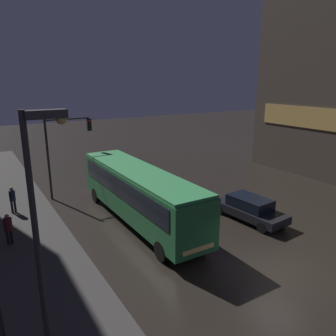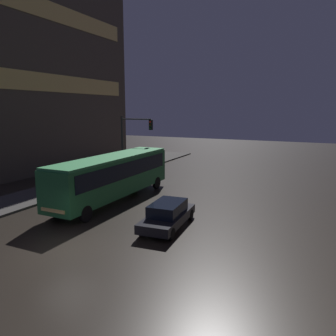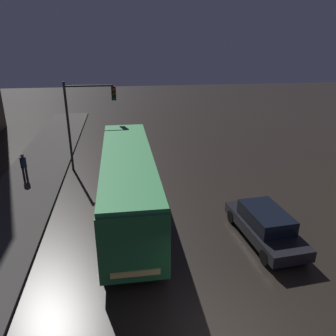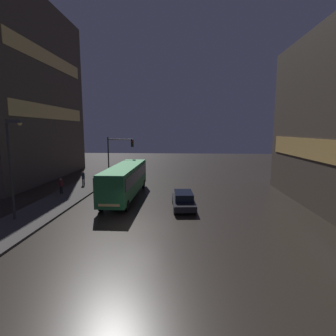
% 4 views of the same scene
% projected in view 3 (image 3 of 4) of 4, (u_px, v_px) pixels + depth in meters
% --- Properties ---
extents(ground_plane, '(120.00, 120.00, 0.00)m').
position_uv_depth(ground_plane, '(237.00, 336.00, 9.99)').
color(ground_plane, black).
extents(sidewalk_left, '(4.00, 48.00, 0.15)m').
position_uv_depth(sidewalk_left, '(17.00, 204.00, 17.94)').
color(sidewalk_left, '#3D3A38').
rests_on(sidewalk_left, ground).
extents(bus_near, '(2.54, 12.05, 3.30)m').
position_uv_depth(bus_near, '(128.00, 177.00, 16.40)').
color(bus_near, '#236B38').
rests_on(bus_near, ground).
extents(car_taxi, '(2.22, 4.88, 1.46)m').
position_uv_depth(car_taxi, '(265.00, 224.00, 14.64)').
color(car_taxi, black).
rests_on(car_taxi, ground).
extents(pedestrian_mid, '(0.52, 0.52, 1.73)m').
position_uv_depth(pedestrian_mid, '(24.00, 164.00, 20.55)').
color(pedestrian_mid, black).
rests_on(pedestrian_mid, sidewalk_left).
extents(traffic_light_main, '(3.34, 0.35, 6.01)m').
position_uv_depth(traffic_light_main, '(85.00, 111.00, 21.60)').
color(traffic_light_main, '#2D2D2D').
rests_on(traffic_light_main, ground).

